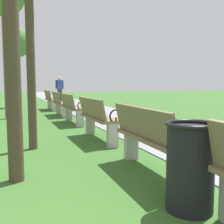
% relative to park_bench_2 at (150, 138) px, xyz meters
% --- Properties ---
extents(paved_walkway, '(2.47, 44.00, 0.02)m').
position_rel_park_bench_2_xyz_m(paved_walkway, '(1.74, 15.78, -0.48)').
color(paved_walkway, gray).
rests_on(paved_walkway, ground).
extents(park_bench_2, '(0.48, 1.60, 0.90)m').
position_rel_park_bench_2_xyz_m(park_bench_2, '(0.00, 0.00, 0.00)').
color(park_bench_2, '#7A664C').
rests_on(park_bench_2, ground).
extents(park_bench_3, '(0.49, 1.61, 0.90)m').
position_rel_park_bench_2_xyz_m(park_bench_3, '(0.00, 2.33, 0.00)').
color(park_bench_3, '#7A664C').
rests_on(park_bench_3, ground).
extents(park_bench_4, '(0.49, 1.61, 0.90)m').
position_rel_park_bench_2_xyz_m(park_bench_4, '(0.00, 4.90, 0.00)').
color(park_bench_4, '#7A664C').
rests_on(park_bench_4, ground).
extents(park_bench_5, '(0.49, 1.61, 0.90)m').
position_rel_park_bench_2_xyz_m(park_bench_5, '(0.00, 7.02, 0.00)').
color(park_bench_5, '#7A664C').
rests_on(park_bench_5, ground).
extents(park_bench_6, '(0.50, 1.61, 0.90)m').
position_rel_park_bench_2_xyz_m(park_bench_6, '(0.00, 9.49, 0.00)').
color(park_bench_6, '#7A664C').
rests_on(park_bench_6, ground).
extents(tree_5, '(1.28, 1.28, 3.94)m').
position_rel_park_bench_2_xyz_m(tree_5, '(-1.29, 11.62, 2.67)').
color(tree_5, brown).
rests_on(tree_5, ground).
extents(pedestrian_walking, '(0.53, 0.26, 1.62)m').
position_rel_park_bench_2_xyz_m(pedestrian_walking, '(1.22, 14.38, 0.44)').
color(pedestrian_walking, '#3D3328').
rests_on(pedestrian_walking, paved_walkway).
extents(trash_bin, '(0.48, 0.48, 0.84)m').
position_rel_park_bench_2_xyz_m(trash_bin, '(-0.15, -1.05, -0.06)').
color(trash_bin, black).
rests_on(trash_bin, ground).
extents(scattered_leaves, '(4.09, 16.47, 0.02)m').
position_rel_park_bench_2_xyz_m(scattered_leaves, '(1.06, 3.49, -0.47)').
color(scattered_leaves, brown).
rests_on(scattered_leaves, ground).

